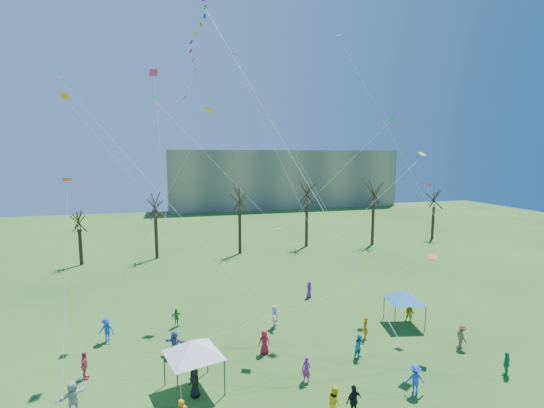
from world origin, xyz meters
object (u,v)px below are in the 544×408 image
object	(u,v)px
distant_building	(283,178)
big_box_kite	(200,50)
canopy_tent_blue	(405,296)
canopy_tent_white	(193,347)

from	to	relation	value
distant_building	big_box_kite	xyz separation A→B (m)	(-27.12, -74.89, 12.31)
distant_building	canopy_tent_blue	size ratio (longest dim) A/B	16.16
distant_building	canopy_tent_blue	world-z (taller)	distant_building
big_box_kite	canopy_tent_blue	xyz separation A→B (m)	(16.27, 2.82, -17.41)
canopy_tent_blue	distant_building	bearing A→B (deg)	81.44
distant_building	canopy_tent_blue	xyz separation A→B (m)	(-10.85, -72.07, -5.09)
big_box_kite	canopy_tent_blue	distance (m)	23.99
distant_building	canopy_tent_white	size ratio (longest dim) A/B	14.80
canopy_tent_white	canopy_tent_blue	size ratio (longest dim) A/B	1.09
distant_building	canopy_tent_blue	distance (m)	73.06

